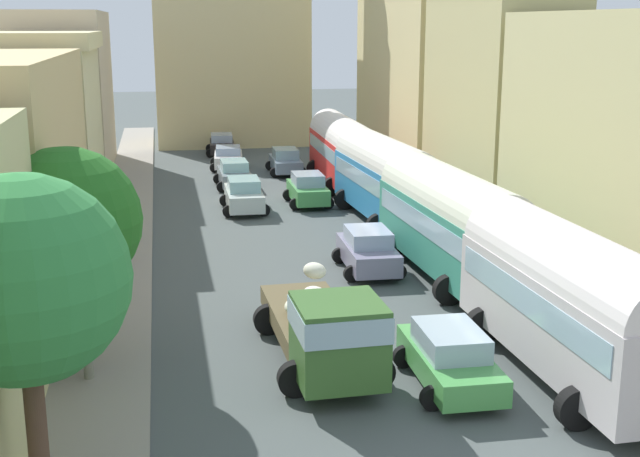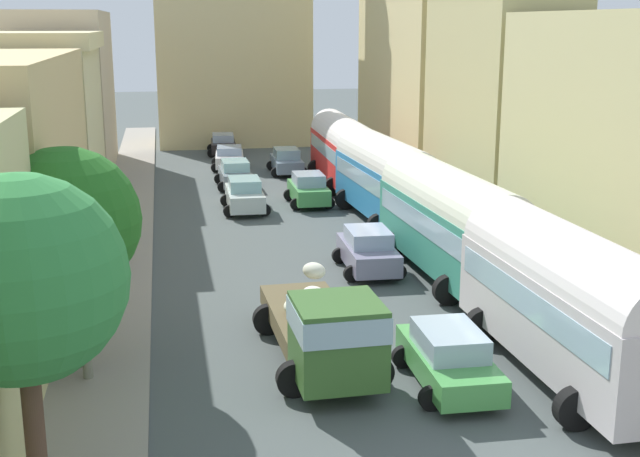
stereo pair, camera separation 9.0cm
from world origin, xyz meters
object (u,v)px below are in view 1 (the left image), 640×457
at_px(car_2, 228,158).
at_px(car_3, 222,144).
at_px(pedestrian_1, 104,257).
at_px(pedestrian_2, 87,347).
at_px(parked_bus_3, 342,147).
at_px(car_4, 450,357).
at_px(parked_bus_1, 450,218).
at_px(pedestrian_0, 110,242).
at_px(cargo_truck_0, 326,327).
at_px(car_1, 234,174).
at_px(parked_bus_0, 569,296).
at_px(car_0, 244,195).
at_px(parked_bus_2, 384,175).
at_px(car_7, 285,161).
at_px(pedestrian_3, 114,248).
at_px(car_6, 308,189).
at_px(car_5, 368,250).

distance_m(car_2, car_3, 6.03).
relative_size(pedestrian_1, pedestrian_2, 1.04).
relative_size(parked_bus_3, car_3, 2.38).
relative_size(car_4, pedestrian_2, 2.42).
relative_size(parked_bus_1, pedestrian_0, 5.17).
distance_m(cargo_truck_0, pedestrian_0, 12.37).
bearing_deg(car_1, parked_bus_0, -77.46).
relative_size(car_0, car_1, 1.02).
distance_m(parked_bus_2, car_3, 22.43).
bearing_deg(pedestrian_2, parked_bus_3, 64.19).
bearing_deg(car_2, car_1, -91.65).
bearing_deg(car_7, parked_bus_2, -78.89).
bearing_deg(parked_bus_1, pedestrian_1, 174.17).
distance_m(car_7, pedestrian_0, 21.36).
distance_m(parked_bus_0, car_1, 28.09).
xyz_separation_m(parked_bus_1, pedestrian_3, (-11.93, 2.63, -1.22)).
distance_m(parked_bus_1, car_1, 19.42).
bearing_deg(car_0, car_6, 14.74).
distance_m(car_5, car_7, 21.13).
bearing_deg(car_7, parked_bus_3, -58.76).
height_order(car_1, pedestrian_3, pedestrian_3).
xyz_separation_m(parked_bus_3, pedestrian_2, (-12.14, -25.11, -1.18)).
distance_m(car_7, pedestrian_1, 23.14).
relative_size(parked_bus_3, pedestrian_0, 5.11).
bearing_deg(parked_bus_0, parked_bus_3, 90.00).
bearing_deg(pedestrian_1, car_4, -48.45).
distance_m(cargo_truck_0, car_7, 30.16).
xyz_separation_m(parked_bus_0, car_4, (-3.14, 0.03, -1.43)).
bearing_deg(pedestrian_0, cargo_truck_0, -60.89).
bearing_deg(cargo_truck_0, car_6, 81.25).
relative_size(parked_bus_0, parked_bus_3, 0.93).
distance_m(parked_bus_2, cargo_truck_0, 17.74).
distance_m(parked_bus_1, car_5, 3.27).
bearing_deg(car_7, pedestrian_0, -116.29).
bearing_deg(car_2, car_6, -75.04).
xyz_separation_m(car_1, car_3, (0.23, 12.21, -0.03)).
bearing_deg(pedestrian_2, parked_bus_0, -8.87).
relative_size(car_3, car_5, 1.01).
relative_size(car_5, pedestrian_3, 2.37).
bearing_deg(pedestrian_0, car_0, 57.08).
xyz_separation_m(parked_bus_0, pedestrian_0, (-12.07, 12.16, -1.13)).
bearing_deg(pedestrian_1, pedestrian_3, 79.31).
bearing_deg(pedestrian_1, parked_bus_3, 53.96).
distance_m(parked_bus_1, car_4, 9.61).
distance_m(parked_bus_2, car_7, 13.63).
relative_size(car_7, pedestrian_3, 2.42).
xyz_separation_m(car_3, pedestrian_1, (-6.32, -29.35, 0.28)).
height_order(parked_bus_3, pedestrian_0, parked_bus_3).
relative_size(parked_bus_0, car_7, 2.19).
bearing_deg(pedestrian_2, car_1, 76.66).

